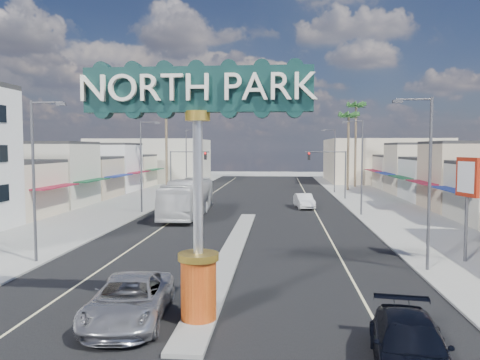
% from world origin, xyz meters
% --- Properties ---
extents(ground, '(160.00, 160.00, 0.00)m').
position_xyz_m(ground, '(0.00, 30.00, 0.00)').
color(ground, gray).
rests_on(ground, ground).
extents(road, '(20.00, 120.00, 0.01)m').
position_xyz_m(road, '(0.00, 30.00, 0.01)').
color(road, black).
rests_on(road, ground).
extents(median_island, '(1.30, 30.00, 0.16)m').
position_xyz_m(median_island, '(0.00, 14.00, 0.08)').
color(median_island, gray).
rests_on(median_island, ground).
extents(sidewalk_left, '(8.00, 120.00, 0.12)m').
position_xyz_m(sidewalk_left, '(-14.00, 30.00, 0.06)').
color(sidewalk_left, gray).
rests_on(sidewalk_left, ground).
extents(sidewalk_right, '(8.00, 120.00, 0.12)m').
position_xyz_m(sidewalk_right, '(14.00, 30.00, 0.06)').
color(sidewalk_right, gray).
rests_on(sidewalk_right, ground).
extents(storefront_row_left, '(12.00, 42.00, 6.00)m').
position_xyz_m(storefront_row_left, '(-24.00, 43.00, 3.00)').
color(storefront_row_left, beige).
rests_on(storefront_row_left, ground).
extents(storefront_row_right, '(12.00, 42.00, 6.00)m').
position_xyz_m(storefront_row_right, '(24.00, 43.00, 3.00)').
color(storefront_row_right, '#B7B29E').
rests_on(storefront_row_right, ground).
extents(backdrop_far_left, '(20.00, 20.00, 8.00)m').
position_xyz_m(backdrop_far_left, '(-22.00, 75.00, 4.00)').
color(backdrop_far_left, '#B7B29E').
rests_on(backdrop_far_left, ground).
extents(backdrop_far_right, '(20.00, 20.00, 8.00)m').
position_xyz_m(backdrop_far_right, '(22.00, 75.00, 4.00)').
color(backdrop_far_right, beige).
rests_on(backdrop_far_right, ground).
extents(gateway_sign, '(8.20, 1.50, 9.15)m').
position_xyz_m(gateway_sign, '(0.00, 1.98, 5.93)').
color(gateway_sign, '#B32F0D').
rests_on(gateway_sign, median_island).
extents(traffic_signal_left, '(5.09, 0.45, 6.00)m').
position_xyz_m(traffic_signal_left, '(-9.18, 43.99, 4.27)').
color(traffic_signal_left, '#47474C').
rests_on(traffic_signal_left, ground).
extents(traffic_signal_right, '(5.09, 0.45, 6.00)m').
position_xyz_m(traffic_signal_right, '(9.18, 43.99, 4.27)').
color(traffic_signal_right, '#47474C').
rests_on(traffic_signal_right, ground).
extents(streetlight_l_near, '(2.03, 0.22, 9.00)m').
position_xyz_m(streetlight_l_near, '(-10.43, 10.00, 5.07)').
color(streetlight_l_near, '#47474C').
rests_on(streetlight_l_near, ground).
extents(streetlight_l_mid, '(2.03, 0.22, 9.00)m').
position_xyz_m(streetlight_l_mid, '(-10.43, 30.00, 5.07)').
color(streetlight_l_mid, '#47474C').
rests_on(streetlight_l_mid, ground).
extents(streetlight_l_far, '(2.03, 0.22, 9.00)m').
position_xyz_m(streetlight_l_far, '(-10.43, 52.00, 5.07)').
color(streetlight_l_far, '#47474C').
rests_on(streetlight_l_far, ground).
extents(streetlight_r_near, '(2.03, 0.22, 9.00)m').
position_xyz_m(streetlight_r_near, '(10.43, 10.00, 5.07)').
color(streetlight_r_near, '#47474C').
rests_on(streetlight_r_near, ground).
extents(streetlight_r_mid, '(2.03, 0.22, 9.00)m').
position_xyz_m(streetlight_r_mid, '(10.43, 30.00, 5.07)').
color(streetlight_r_mid, '#47474C').
rests_on(streetlight_r_mid, ground).
extents(streetlight_r_far, '(2.03, 0.22, 9.00)m').
position_xyz_m(streetlight_r_far, '(10.43, 52.00, 5.07)').
color(streetlight_r_far, '#47474C').
rests_on(streetlight_r_far, ground).
extents(palm_left_far, '(2.60, 2.60, 13.10)m').
position_xyz_m(palm_left_far, '(-13.00, 50.00, 11.50)').
color(palm_left_far, brown).
rests_on(palm_left_far, ground).
extents(palm_right_mid, '(2.60, 2.60, 12.10)m').
position_xyz_m(palm_right_mid, '(13.00, 56.00, 10.60)').
color(palm_right_mid, brown).
rests_on(palm_right_mid, ground).
extents(palm_right_far, '(2.60, 2.60, 14.10)m').
position_xyz_m(palm_right_far, '(15.00, 62.00, 12.39)').
color(palm_right_far, brown).
rests_on(palm_right_far, ground).
extents(suv_left, '(3.22, 6.09, 1.63)m').
position_xyz_m(suv_left, '(-2.61, 1.95, 0.82)').
color(suv_left, '#AAA9AE').
rests_on(suv_left, ground).
extents(suv_right, '(2.85, 5.50, 1.53)m').
position_xyz_m(suv_right, '(6.71, -1.24, 0.76)').
color(suv_right, black).
rests_on(suv_right, ground).
extents(car_parked_right, '(2.24, 4.86, 1.54)m').
position_xyz_m(car_parked_right, '(5.50, 35.20, 0.77)').
color(car_parked_right, silver).
rests_on(car_parked_right, ground).
extents(city_bus, '(2.94, 12.40, 3.45)m').
position_xyz_m(city_bus, '(-5.68, 28.31, 1.73)').
color(city_bus, silver).
rests_on(city_bus, ground).
extents(bank_pylon_sign, '(0.65, 1.81, 5.79)m').
position_xyz_m(bank_pylon_sign, '(13.26, 12.05, 4.50)').
color(bank_pylon_sign, '#47474C').
rests_on(bank_pylon_sign, sidewalk_right).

